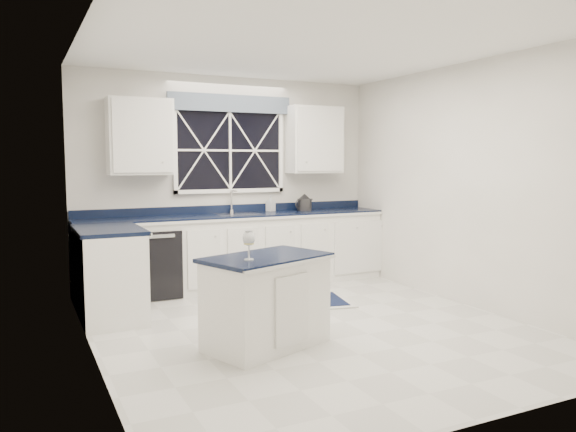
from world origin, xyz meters
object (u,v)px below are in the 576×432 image
island (266,301)px  kettle (304,203)px  wine_glass (249,239)px  soap_bottle (271,203)px  faucet (232,201)px  dishwasher (152,262)px

island → kettle: bearing=35.9°
wine_glass → soap_bottle: soap_bottle is taller
faucet → wine_glass: 2.74m
faucet → wine_glass: size_ratio=1.22×
dishwasher → island: dishwasher is taller
kettle → wine_glass: 3.13m
kettle → soap_bottle: size_ratio=1.49×
faucet → kettle: 1.02m
island → dishwasher: bearing=82.2°
dishwasher → island: bearing=-77.9°
wine_glass → soap_bottle: size_ratio=1.16×
dishwasher → island: size_ratio=0.67×
faucet → kettle: (1.02, -0.08, -0.05)m
soap_bottle → island: bearing=-115.0°
wine_glass → faucet: bearing=72.6°
dishwasher → faucet: (1.10, 0.19, 0.69)m
wine_glass → dishwasher: bearing=96.6°
faucet → soap_bottle: 0.56m
wine_glass → kettle: bearing=54.0°
kettle → wine_glass: (-1.84, -2.53, -0.07)m
dishwasher → kettle: 2.21m
faucet → island: size_ratio=0.25×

